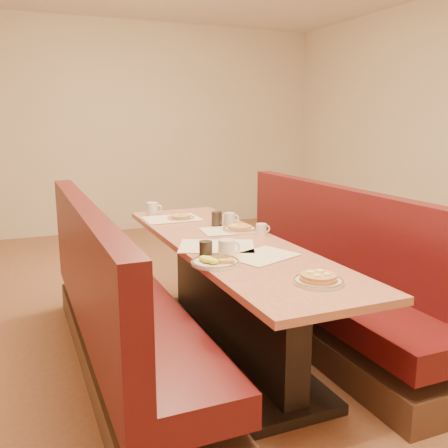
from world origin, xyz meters
name	(u,v)px	position (x,y,z in m)	size (l,w,h in m)	color
ground	(229,350)	(0.00, 0.00, 0.00)	(8.00, 8.00, 0.00)	#9E6647
room_envelope	(230,48)	(0.00, 0.00, 1.93)	(6.04, 8.04, 2.82)	beige
diner_table	(229,297)	(0.00, 0.00, 0.37)	(0.70, 2.50, 0.75)	black
booth_left	(118,316)	(-0.73, 0.00, 0.36)	(0.55, 2.50, 1.05)	#4C3326
booth_right	(323,285)	(0.73, 0.00, 0.36)	(0.55, 2.50, 1.05)	#4C3326
placemat_near_left	(217,246)	(-0.12, -0.09, 0.75)	(0.46, 0.34, 0.00)	#FFEDC7
placemat_near_right	(263,256)	(0.04, -0.40, 0.75)	(0.37, 0.28, 0.00)	#FFEDC7
placemat_far_left	(172,219)	(-0.12, 0.85, 0.75)	(0.43, 0.32, 0.00)	#FFEDC7
placemat_far_right	(228,230)	(0.12, 0.29, 0.75)	(0.37, 0.28, 0.00)	#FFEDC7
pancake_plate	(318,280)	(0.06, -0.92, 0.77)	(0.24, 0.24, 0.06)	silver
eggs_plate	(215,262)	(-0.27, -0.44, 0.77)	(0.26, 0.26, 0.05)	silver
extra_plate_mid	(239,229)	(0.19, 0.26, 0.77)	(0.24, 0.24, 0.05)	silver
extra_plate_far	(181,218)	(-0.06, 0.82, 0.76)	(0.21, 0.21, 0.04)	silver
coffee_mug_a	(262,229)	(0.28, 0.10, 0.79)	(0.10, 0.07, 0.08)	silver
coffee_mug_b	(227,248)	(-0.16, -0.33, 0.80)	(0.14, 0.10, 0.10)	silver
coffee_mug_c	(230,218)	(0.22, 0.50, 0.79)	(0.11, 0.08, 0.09)	silver
coffee_mug_d	(153,208)	(-0.21, 1.10, 0.80)	(0.13, 0.09, 0.10)	silver
soda_tumbler_near	(206,250)	(-0.28, -0.31, 0.80)	(0.07, 0.07, 0.10)	black
soda_tumbler_mid	(217,219)	(0.11, 0.48, 0.80)	(0.08, 0.08, 0.11)	black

